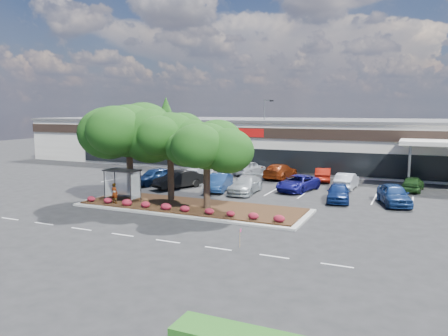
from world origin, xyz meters
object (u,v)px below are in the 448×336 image
at_px(light_pole, 265,138).
at_px(car_1, 178,179).
at_px(survey_stake, 240,235).
at_px(car_0, 155,176).

xyz_separation_m(light_pole, car_1, (-3.08, -16.70, -3.06)).
xyz_separation_m(light_pole, survey_stake, (9.30, -31.34, -3.22)).
relative_size(survey_stake, car_1, 0.21).
height_order(survey_stake, car_0, car_0).
distance_m(light_pole, car_1, 17.26).
bearing_deg(light_pole, car_0, -111.44).
bearing_deg(survey_stake, car_0, 135.29).
xyz_separation_m(light_pole, car_0, (-6.26, -15.94, -3.06)).
bearing_deg(car_0, survey_stake, -23.89).
distance_m(survey_stake, car_1, 19.17).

